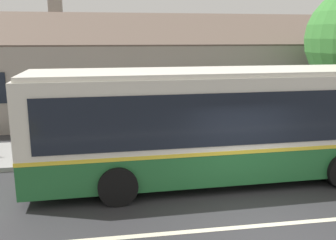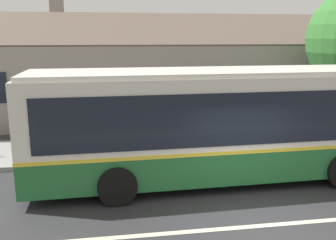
% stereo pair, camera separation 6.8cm
% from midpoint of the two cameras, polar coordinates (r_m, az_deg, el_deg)
% --- Properties ---
extents(ground_plane, '(300.00, 300.00, 0.00)m').
position_cam_midpoint_polar(ground_plane, '(8.98, 14.82, -15.28)').
color(ground_plane, '#2D2D30').
extents(sidewalk_far, '(60.00, 3.00, 0.15)m').
position_cam_midpoint_polar(sidewalk_far, '(14.23, 5.13, -4.05)').
color(sidewalk_far, gray).
rests_on(sidewalk_far, ground).
extents(lane_divider_stripe, '(60.00, 0.16, 0.01)m').
position_cam_midpoint_polar(lane_divider_stripe, '(8.97, 14.82, -15.26)').
color(lane_divider_stripe, beige).
rests_on(lane_divider_stripe, ground).
extents(community_building, '(28.46, 9.37, 6.44)m').
position_cam_midpoint_polar(community_building, '(21.82, 4.31, 6.87)').
color(community_building, gray).
rests_on(community_building, ground).
extents(transit_bus, '(10.82, 2.95, 3.24)m').
position_cam_midpoint_polar(transit_bus, '(10.84, 7.70, -0.31)').
color(transit_bus, '#236633').
rests_on(transit_bus, ground).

